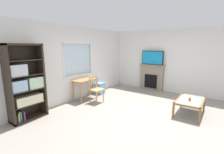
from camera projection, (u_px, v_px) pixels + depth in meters
name	position (u px, v px, depth m)	size (l,w,h in m)	color
ground	(142.00, 114.00, 4.60)	(6.40, 6.17, 0.02)	gray
wall_back_with_window	(79.00, 63.00, 5.83)	(5.40, 0.15, 2.61)	silver
wall_right	(172.00, 61.00, 6.54)	(0.12, 5.37, 2.61)	silver
bookshelf	(25.00, 85.00, 4.09)	(0.90, 0.38, 1.99)	#2D2319
desk_under_window	(85.00, 83.00, 5.73)	(0.95, 0.48, 0.74)	#A37547
wooden_chair	(96.00, 89.00, 5.46)	(0.44, 0.42, 0.90)	tan
plastic_drawer_unit	(99.00, 88.00, 6.48)	(0.35, 0.40, 0.45)	#72ADDB
fireplace	(152.00, 77.00, 7.00)	(0.26, 1.12, 1.13)	gray
tv	(152.00, 58.00, 6.82)	(0.06, 0.94, 0.59)	black
coffee_table	(190.00, 102.00, 4.51)	(1.09, 0.68, 0.42)	#8C9E99
sippy_cup	(190.00, 99.00, 4.41)	(0.07, 0.07, 0.09)	orange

